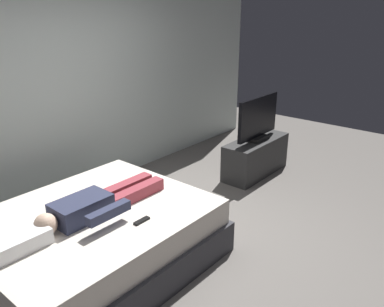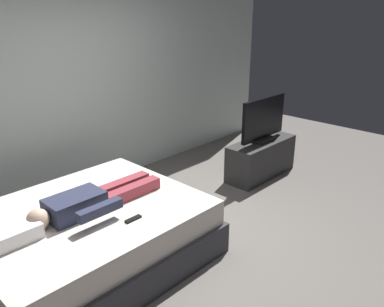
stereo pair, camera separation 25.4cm
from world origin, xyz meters
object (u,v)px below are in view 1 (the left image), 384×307
Objects in this scene: pillow at (12,241)px; bed at (93,240)px; person at (96,205)px; tv at (258,119)px; tv_stand at (256,157)px; remote at (142,221)px.

bed is at bearing 0.00° from pillow.
bed is at bearing 122.62° from person.
pillow reaches higher than bed.
person is at bearing -179.19° from tv.
tv is at bearing -90.00° from tv_stand.
pillow is 3.20× the size of remote.
bed is 0.56m from remote.
remote is (0.15, -0.40, -0.07)m from person.
tv is (2.54, 0.44, 0.24)m from remote.
person is 1.43× the size of tv.
tv reaches higher than person.
bed is at bearing 179.85° from tv_stand.
person is at bearing -3.60° from pillow.
tv is (2.72, -0.01, 0.52)m from bed.
tv_stand is at bearing -0.15° from bed.
tv reaches higher than pillow.
remote is 0.17× the size of tv.
tv_stand is at bearing 9.88° from remote.
bed is 13.45× the size of remote.
tv_stand is at bearing -0.12° from pillow.
remote is 2.59m from tv.
tv_stand is (2.72, -0.01, -0.01)m from bed.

